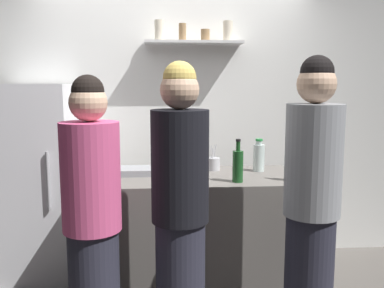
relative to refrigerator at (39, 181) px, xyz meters
name	(u,v)px	position (x,y,z in m)	size (l,w,h in m)	color
back_wall_assembly	(173,120)	(1.15, 0.40, 0.48)	(4.80, 0.32, 2.60)	white
refrigerator	(39,181)	(0.00, 0.00, 0.00)	(0.60, 0.65, 1.64)	white
counter	(192,233)	(1.28, -0.38, -0.36)	(1.65, 0.76, 0.93)	#66605B
baking_pan	(136,171)	(0.84, -0.29, 0.14)	(0.34, 0.24, 0.05)	gray
utensil_holder	(213,164)	(1.47, -0.18, 0.17)	(0.11, 0.11, 0.21)	#B2B2B7
wine_bottle_amber_glass	(103,159)	(0.58, -0.27, 0.23)	(0.07, 0.07, 0.32)	#472814
wine_bottle_pale_glass	(295,167)	(2.02, -0.61, 0.22)	(0.07, 0.07, 0.27)	#B2BFB2
wine_bottle_green_glass	(238,165)	(1.59, -0.61, 0.24)	(0.08, 0.08, 0.32)	#19471E
water_bottle_plastic	(259,157)	(1.83, -0.24, 0.23)	(0.09, 0.09, 0.27)	silver
person_grey_hoodie	(312,206)	(1.95, -1.15, 0.08)	(0.34, 0.34, 1.81)	#262633
person_blonde	(180,212)	(1.14, -1.15, 0.06)	(0.34, 0.34, 1.77)	#262633
person_pink_top	(92,223)	(0.63, -1.17, 0.02)	(0.34, 0.34, 1.69)	#262633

